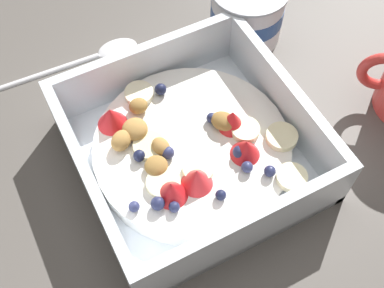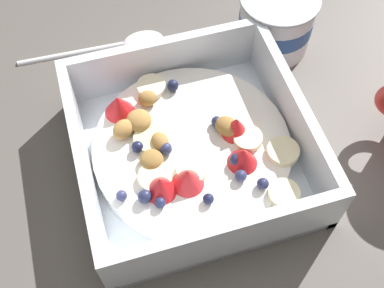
% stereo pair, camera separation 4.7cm
% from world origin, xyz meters
% --- Properties ---
extents(ground_plane, '(2.40, 2.40, 0.00)m').
position_xyz_m(ground_plane, '(0.00, 0.00, 0.00)').
color(ground_plane, '#56514C').
extents(fruit_bowl, '(0.22, 0.22, 0.07)m').
position_xyz_m(fruit_bowl, '(0.02, 0.01, 0.02)').
color(fruit_bowl, white).
rests_on(fruit_bowl, ground).
extents(spoon, '(0.03, 0.17, 0.01)m').
position_xyz_m(spoon, '(-0.16, -0.02, 0.00)').
color(spoon, silver).
rests_on(spoon, ground).
extents(yogurt_cup, '(0.09, 0.09, 0.07)m').
position_xyz_m(yogurt_cup, '(-0.11, 0.15, 0.04)').
color(yogurt_cup, white).
rests_on(yogurt_cup, ground).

